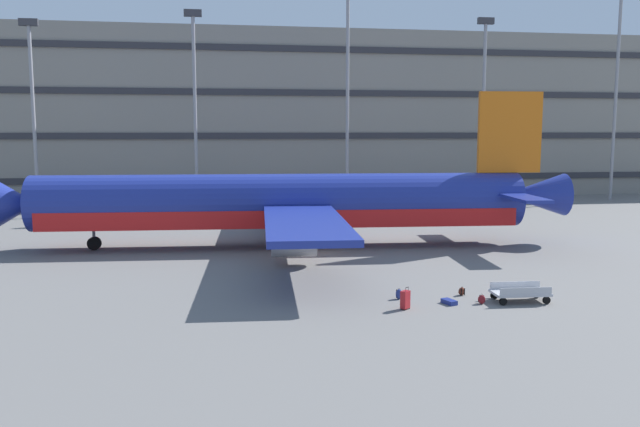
# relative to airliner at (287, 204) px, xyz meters

# --- Properties ---
(ground_plane) EXTENTS (600.00, 600.00, 0.00)m
(ground_plane) POSITION_rel_airliner_xyz_m (1.16, -2.53, -3.00)
(ground_plane) COLOR slate
(terminal_structure) EXTENTS (133.86, 18.81, 19.74)m
(terminal_structure) POSITION_rel_airliner_xyz_m (1.16, 40.57, 6.87)
(terminal_structure) COLOR gray
(terminal_structure) RESTS_ON ground_plane
(airliner) EXTENTS (39.33, 31.78, 10.66)m
(airliner) POSITION_rel_airliner_xyz_m (0.00, 0.00, 0.00)
(airliner) COLOR navy
(airliner) RESTS_ON ground_plane
(light_mast_left) EXTENTS (1.80, 0.50, 18.91)m
(light_mast_left) POSITION_rel_airliner_xyz_m (-22.71, 25.36, 8.10)
(light_mast_left) COLOR gray
(light_mast_left) RESTS_ON ground_plane
(light_mast_center_left) EXTENTS (1.80, 0.50, 20.23)m
(light_mast_center_left) POSITION_rel_airliner_xyz_m (-6.81, 25.36, 8.78)
(light_mast_center_left) COLOR gray
(light_mast_center_left) RESTS_ON ground_plane
(light_mast_center_right) EXTENTS (1.80, 0.50, 25.93)m
(light_mast_center_right) POSITION_rel_airliner_xyz_m (9.31, 25.36, 11.71)
(light_mast_center_right) COLOR gray
(light_mast_center_right) RESTS_ON ground_plane
(light_mast_right) EXTENTS (1.80, 0.50, 20.26)m
(light_mast_right) POSITION_rel_airliner_xyz_m (24.71, 25.36, 8.80)
(light_mast_right) COLOR gray
(light_mast_right) RESTS_ON ground_plane
(light_mast_far_right) EXTENTS (1.80, 0.50, 25.79)m
(light_mast_far_right) POSITION_rel_airliner_xyz_m (40.74, 25.36, 11.64)
(light_mast_far_right) COLOR gray
(light_mast_far_right) RESTS_ON ground_plane
(suitcase_navy) EXTENTS (0.50, 0.48, 1.02)m
(suitcase_navy) POSITION_rel_airliner_xyz_m (3.48, -16.61, -2.55)
(suitcase_navy) COLOR #B21E23
(suitcase_navy) RESTS_ON ground_plane
(suitcase_large) EXTENTS (0.62, 0.86, 0.20)m
(suitcase_large) POSITION_rel_airliner_xyz_m (5.75, -16.06, -2.90)
(suitcase_large) COLOR navy
(suitcase_large) RESTS_ON ground_plane
(backpack_laid_flat) EXTENTS (0.38, 0.33, 0.45)m
(backpack_laid_flat) POSITION_rel_airliner_xyz_m (6.90, -14.64, -2.80)
(backpack_laid_flat) COLOR #592619
(backpack_laid_flat) RESTS_ON ground_plane
(backpack_scuffed) EXTENTS (0.32, 0.29, 0.53)m
(backpack_scuffed) POSITION_rel_airliner_xyz_m (3.69, -14.85, -2.76)
(backpack_scuffed) COLOR navy
(backpack_scuffed) RESTS_ON ground_plane
(backpack_orange) EXTENTS (0.39, 0.32, 0.47)m
(backpack_orange) POSITION_rel_airliner_xyz_m (7.22, -16.31, -2.79)
(backpack_orange) COLOR maroon
(backpack_orange) RESTS_ON ground_plane
(baggage_cart) EXTENTS (3.33, 1.43, 0.82)m
(baggage_cart) POSITION_rel_airliner_xyz_m (9.17, -16.19, -2.57)
(baggage_cart) COLOR #B7B7BC
(baggage_cart) RESTS_ON ground_plane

